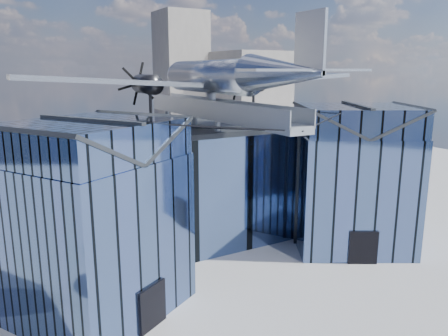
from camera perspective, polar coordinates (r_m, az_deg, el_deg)
ground_plane at (r=33.97m, az=1.72°, el=-12.59°), size 120.00×120.00×0.00m
museum at (r=36.90m, az=-2.95°, el=-1.39°), size 32.88×24.50×17.60m
bg_towers at (r=78.74m, az=-17.10°, el=8.87°), size 77.00×24.50×26.00m
tree_plaza_e at (r=49.94m, az=21.70°, el=-0.50°), size 4.37×4.37×5.74m
tree_side_e at (r=62.53m, az=22.62°, el=1.56°), size 3.77×3.77×5.15m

